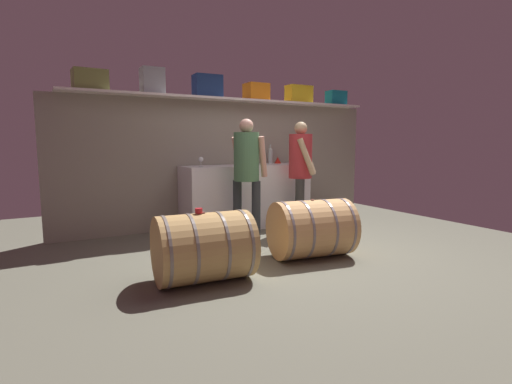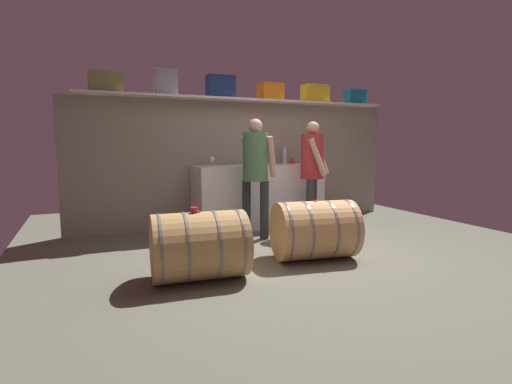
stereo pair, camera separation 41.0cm
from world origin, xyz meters
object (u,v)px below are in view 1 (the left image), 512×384
at_px(toolcase_teal, 336,98).
at_px(wine_bottle_clear, 270,155).
at_px(toolcase_yellow, 299,94).
at_px(wine_barrel_far, 312,229).
at_px(toolcase_grey, 152,81).
at_px(red_funnel, 278,160).
at_px(toolcase_olive, 90,80).
at_px(visitor_tasting, 301,164).
at_px(work_cabinet, 247,196).
at_px(toolcase_navy, 207,86).
at_px(winemaker_pouring, 247,166).
at_px(toolcase_orange, 256,92).
at_px(wine_glass, 201,160).
at_px(tasting_cup, 199,211).
at_px(wine_barrel_near, 204,247).

relative_size(toolcase_teal, wine_bottle_clear, 1.06).
distance_m(toolcase_yellow, wine_barrel_far, 2.95).
relative_size(toolcase_grey, toolcase_yellow, 0.81).
relative_size(toolcase_grey, red_funnel, 3.20).
relative_size(toolcase_olive, toolcase_yellow, 0.95).
relative_size(toolcase_grey, visitor_tasting, 0.22).
distance_m(toolcase_teal, work_cabinet, 2.52).
xyz_separation_m(toolcase_navy, work_cabinet, (0.53, -0.22, -1.64)).
distance_m(toolcase_teal, winemaker_pouring, 2.65).
distance_m(toolcase_orange, winemaker_pouring, 1.52).
distance_m(toolcase_grey, work_cabinet, 2.14).
bearing_deg(winemaker_pouring, wine_glass, -172.18).
bearing_deg(visitor_tasting, toolcase_yellow, -173.66).
bearing_deg(wine_glass, work_cabinet, 8.32).
relative_size(toolcase_olive, toolcase_navy, 1.02).
bearing_deg(toolcase_olive, wine_glass, -16.96).
xyz_separation_m(toolcase_yellow, wine_bottle_clear, (-0.57, -0.03, -1.01)).
bearing_deg(toolcase_teal, toolcase_orange, -176.91).
bearing_deg(toolcase_olive, tasting_cup, -77.50).
distance_m(toolcase_yellow, wine_barrel_near, 3.81).
distance_m(toolcase_navy, toolcase_yellow, 1.65).
height_order(red_funnel, visitor_tasting, visitor_tasting).
distance_m(toolcase_teal, red_funnel, 1.66).
distance_m(toolcase_orange, wine_barrel_far, 2.71).
distance_m(wine_glass, wine_barrel_near, 2.09).
xyz_separation_m(toolcase_olive, wine_barrel_far, (2.02, -2.01, -1.76)).
distance_m(winemaker_pouring, visitor_tasting, 0.91).
relative_size(wine_barrel_far, visitor_tasting, 0.61).
distance_m(toolcase_grey, wine_bottle_clear, 2.16).
height_order(toolcase_orange, wine_barrel_near, toolcase_orange).
distance_m(red_funnel, wine_barrel_far, 2.21).
bearing_deg(toolcase_navy, toolcase_yellow, 2.75).
height_order(toolcase_olive, work_cabinet, toolcase_olive).
relative_size(toolcase_teal, wine_barrel_far, 0.34).
relative_size(toolcase_navy, red_funnel, 3.68).
height_order(work_cabinet, wine_bottle_clear, wine_bottle_clear).
bearing_deg(toolcase_navy, winemaker_pouring, -74.00).
height_order(toolcase_navy, winemaker_pouring, toolcase_navy).
bearing_deg(toolcase_orange, work_cabinet, -142.85).
xyz_separation_m(toolcase_olive, toolcase_orange, (2.43, 0.00, 0.00)).
bearing_deg(tasting_cup, visitor_tasting, 32.27).
xyz_separation_m(toolcase_orange, wine_barrel_near, (-1.78, -2.15, -1.76)).
bearing_deg(visitor_tasting, wine_bottle_clear, -137.89).
relative_size(toolcase_navy, wine_glass, 2.82).
relative_size(wine_barrel_far, winemaker_pouring, 0.60).
height_order(toolcase_olive, visitor_tasting, toolcase_olive).
relative_size(toolcase_orange, work_cabinet, 0.17).
distance_m(wine_bottle_clear, winemaker_pouring, 1.20).
bearing_deg(toolcase_yellow, toolcase_navy, -179.32).
bearing_deg(wine_barrel_near, tasting_cup, -175.17).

